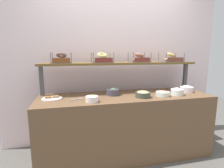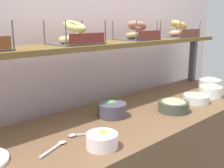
% 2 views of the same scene
% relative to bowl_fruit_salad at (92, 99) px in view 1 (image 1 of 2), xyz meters
% --- Properties ---
extents(ground_plane, '(8.00, 8.00, 0.00)m').
position_rel_bowl_fruit_salad_xyz_m(ground_plane, '(0.48, 0.21, -0.89)').
color(ground_plane, '#595651').
extents(back_wall, '(3.50, 0.06, 2.40)m').
position_rel_bowl_fruit_salad_xyz_m(back_wall, '(0.48, 0.76, 0.31)').
color(back_wall, white).
rests_on(back_wall, ground_plane).
extents(deli_counter, '(2.30, 0.70, 0.85)m').
position_rel_bowl_fruit_salad_xyz_m(deli_counter, '(0.48, 0.21, -0.46)').
color(deli_counter, brown).
rests_on(deli_counter, ground_plane).
extents(shelf_riser_left, '(0.05, 0.05, 0.40)m').
position_rel_bowl_fruit_salad_xyz_m(shelf_riser_left, '(-0.61, 0.48, 0.16)').
color(shelf_riser_left, '#4C4C51').
rests_on(shelf_riser_left, deli_counter).
extents(shelf_riser_right, '(0.05, 0.05, 0.40)m').
position_rel_bowl_fruit_salad_xyz_m(shelf_riser_right, '(1.57, 0.48, 0.16)').
color(shelf_riser_right, '#4C4C51').
rests_on(shelf_riser_right, deli_counter).
extents(upper_shelf, '(2.26, 0.32, 0.03)m').
position_rel_bowl_fruit_salad_xyz_m(upper_shelf, '(0.48, 0.48, 0.38)').
color(upper_shelf, brown).
rests_on(upper_shelf, shelf_riser_left).
extents(bowl_fruit_salad, '(0.15, 0.15, 0.08)m').
position_rel_bowl_fruit_salad_xyz_m(bowl_fruit_salad, '(0.00, 0.00, 0.00)').
color(bowl_fruit_salad, white).
rests_on(bowl_fruit_salad, deli_counter).
extents(bowl_hummus, '(0.20, 0.20, 0.08)m').
position_rel_bowl_fruit_salad_xyz_m(bowl_hummus, '(0.67, 0.07, 0.01)').
color(bowl_hummus, '#40493B').
rests_on(bowl_hummus, deli_counter).
extents(bowl_lox_spread, '(0.18, 0.18, 0.07)m').
position_rel_bowl_fruit_salad_xyz_m(bowl_lox_spread, '(0.95, 0.07, -0.00)').
color(bowl_lox_spread, white).
rests_on(bowl_lox_spread, deli_counter).
extents(bowl_scallion_spread, '(0.17, 0.17, 0.10)m').
position_rel_bowl_fruit_salad_xyz_m(bowl_scallion_spread, '(1.17, 0.08, 0.01)').
color(bowl_scallion_spread, white).
rests_on(bowl_scallion_spread, deli_counter).
extents(bowl_cream_cheese, '(0.18, 0.18, 0.10)m').
position_rel_bowl_fruit_salad_xyz_m(bowl_cream_cheese, '(1.42, 0.21, 0.01)').
color(bowl_cream_cheese, white).
rests_on(bowl_cream_cheese, deli_counter).
extents(bowl_veggie_mix, '(0.17, 0.17, 0.10)m').
position_rel_bowl_fruit_salad_xyz_m(bowl_veggie_mix, '(0.32, 0.27, 0.01)').
color(bowl_veggie_mix, '#474453').
rests_on(bowl_veggie_mix, deli_counter).
extents(serving_plate_white, '(0.25, 0.25, 0.04)m').
position_rel_bowl_fruit_salad_xyz_m(serving_plate_white, '(-0.47, 0.24, -0.03)').
color(serving_plate_white, white).
rests_on(serving_plate_white, deli_counter).
extents(serving_spoon_near_plate, '(0.17, 0.08, 0.01)m').
position_rel_bowl_fruit_salad_xyz_m(serving_spoon_near_plate, '(-0.15, 0.14, -0.03)').
color(serving_spoon_near_plate, '#B7B7BC').
rests_on(serving_spoon_near_plate, deli_counter).
extents(serving_spoon_by_edge, '(0.16, 0.10, 0.01)m').
position_rel_bowl_fruit_salad_xyz_m(serving_spoon_by_edge, '(0.00, 0.17, -0.03)').
color(serving_spoon_by_edge, '#B7B7BC').
rests_on(serving_spoon_by_edge, deli_counter).
extents(bagel_basket_poppy, '(0.26, 0.24, 0.15)m').
position_rel_bowl_fruit_salad_xyz_m(bagel_basket_poppy, '(-0.34, 0.49, 0.44)').
color(bagel_basket_poppy, '#4C4C51').
rests_on(bagel_basket_poppy, upper_shelf).
extents(bagel_basket_plain, '(0.29, 0.24, 0.15)m').
position_rel_bowl_fruit_salad_xyz_m(bagel_basket_plain, '(0.21, 0.48, 0.44)').
color(bagel_basket_plain, '#4C4C51').
rests_on(bagel_basket_plain, upper_shelf).
extents(bagel_basket_everything, '(0.28, 0.26, 0.14)m').
position_rel_bowl_fruit_salad_xyz_m(bagel_basket_everything, '(0.77, 0.49, 0.44)').
color(bagel_basket_everything, '#4C4C51').
rests_on(bagel_basket_everything, upper_shelf).
extents(bagel_basket_sesame, '(0.32, 0.25, 0.15)m').
position_rel_bowl_fruit_salad_xyz_m(bagel_basket_sesame, '(1.30, 0.48, 0.44)').
color(bagel_basket_sesame, '#4C4C51').
rests_on(bagel_basket_sesame, upper_shelf).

